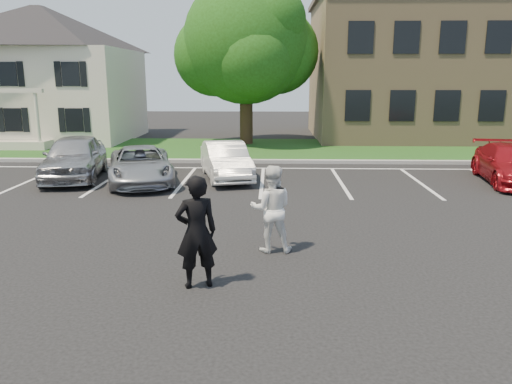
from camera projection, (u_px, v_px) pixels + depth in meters
ground_plane at (254, 264)px, 10.05m from camera, size 90.00×90.00×0.00m
curb at (264, 161)px, 21.71m from camera, size 40.00×0.30×0.15m
grass_strip at (265, 149)px, 25.62m from camera, size 44.00×8.00×0.08m
stall_lines at (300, 177)px, 18.72m from camera, size 34.00×5.36×0.01m
house at (43, 74)px, 29.02m from camera, size 10.30×9.22×7.60m
office_building at (498, 68)px, 30.10m from camera, size 22.40×10.40×8.30m
tree at (248, 44)px, 26.42m from camera, size 7.80×7.20×8.80m
man_black_suit at (197, 232)px, 8.74m from camera, size 0.86×0.71×2.03m
man_white_shirt at (271, 209)px, 10.59m from camera, size 0.92×0.73×1.87m
car_silver_west at (74, 157)px, 18.22m from camera, size 2.75×5.00×1.61m
car_silver_minivan at (141, 165)px, 17.53m from camera, size 3.30×5.00×1.28m
car_white_sedan at (226, 161)px, 18.24m from camera, size 2.39×4.30×1.34m
car_red_compact at (511, 164)px, 17.55m from camera, size 2.49×4.83×1.34m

